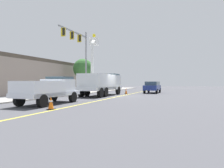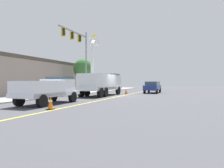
{
  "view_description": "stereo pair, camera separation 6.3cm",
  "coord_description": "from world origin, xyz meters",
  "px_view_note": "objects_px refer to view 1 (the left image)",
  "views": [
    {
      "loc": [
        -22.99,
        -6.03,
        1.64
      ],
      "look_at": [
        -0.68,
        0.82,
        1.4
      ],
      "focal_mm": 33.14,
      "sensor_mm": 36.0,
      "label": 1
    },
    {
      "loc": [
        -22.97,
        -6.09,
        1.64
      ],
      "look_at": [
        -0.68,
        0.82,
        1.4
      ],
      "focal_mm": 33.14,
      "sensor_mm": 36.0,
      "label": 2
    }
  ],
  "objects_px": {
    "service_pickup_truck": "(48,89)",
    "passing_minivan": "(152,86)",
    "traffic_signal_mast": "(79,48)",
    "traffic_cone_mid_front": "(126,91)",
    "utility_bucket_truck": "(102,82)",
    "traffic_cone_leading": "(51,103)"
  },
  "relations": [
    {
      "from": "service_pickup_truck",
      "to": "passing_minivan",
      "type": "bearing_deg",
      "value": -17.81
    },
    {
      "from": "passing_minivan",
      "to": "traffic_signal_mast",
      "type": "height_order",
      "value": "traffic_signal_mast"
    },
    {
      "from": "traffic_cone_mid_front",
      "to": "traffic_signal_mast",
      "type": "distance_m",
      "value": 8.56
    },
    {
      "from": "utility_bucket_truck",
      "to": "traffic_cone_mid_front",
      "type": "xyz_separation_m",
      "value": [
        4.04,
        -2.05,
        -1.21
      ]
    },
    {
      "from": "service_pickup_truck",
      "to": "traffic_cone_mid_front",
      "type": "relative_size",
      "value": 6.76
    },
    {
      "from": "utility_bucket_truck",
      "to": "traffic_cone_leading",
      "type": "relative_size",
      "value": 10.41
    },
    {
      "from": "utility_bucket_truck",
      "to": "traffic_signal_mast",
      "type": "xyz_separation_m",
      "value": [
        2.01,
        3.93,
        4.57
      ]
    },
    {
      "from": "service_pickup_truck",
      "to": "passing_minivan",
      "type": "height_order",
      "value": "service_pickup_truck"
    },
    {
      "from": "passing_minivan",
      "to": "traffic_cone_mid_front",
      "type": "relative_size",
      "value": 5.8
    },
    {
      "from": "service_pickup_truck",
      "to": "traffic_signal_mast",
      "type": "bearing_deg",
      "value": 15.76
    },
    {
      "from": "utility_bucket_truck",
      "to": "passing_minivan",
      "type": "relative_size",
      "value": 1.7
    },
    {
      "from": "passing_minivan",
      "to": "utility_bucket_truck",
      "type": "bearing_deg",
      "value": 146.57
    },
    {
      "from": "service_pickup_truck",
      "to": "traffic_cone_leading",
      "type": "xyz_separation_m",
      "value": [
        -2.52,
        -1.91,
        -0.73
      ]
    },
    {
      "from": "service_pickup_truck",
      "to": "traffic_cone_leading",
      "type": "relative_size",
      "value": 7.14
    },
    {
      "from": "utility_bucket_truck",
      "to": "passing_minivan",
      "type": "distance_m",
      "value": 9.39
    },
    {
      "from": "utility_bucket_truck",
      "to": "traffic_cone_leading",
      "type": "distance_m",
      "value": 12.61
    },
    {
      "from": "traffic_cone_mid_front",
      "to": "passing_minivan",
      "type": "bearing_deg",
      "value": -39.54
    },
    {
      "from": "utility_bucket_truck",
      "to": "traffic_cone_mid_front",
      "type": "bearing_deg",
      "value": -26.83
    },
    {
      "from": "service_pickup_truck",
      "to": "traffic_cone_mid_front",
      "type": "distance_m",
      "value": 14.26
    },
    {
      "from": "traffic_cone_leading",
      "to": "traffic_signal_mast",
      "type": "relative_size",
      "value": 0.09
    },
    {
      "from": "service_pickup_truck",
      "to": "traffic_cone_leading",
      "type": "distance_m",
      "value": 3.24
    },
    {
      "from": "passing_minivan",
      "to": "traffic_signal_mast",
      "type": "distance_m",
      "value": 11.99
    }
  ]
}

